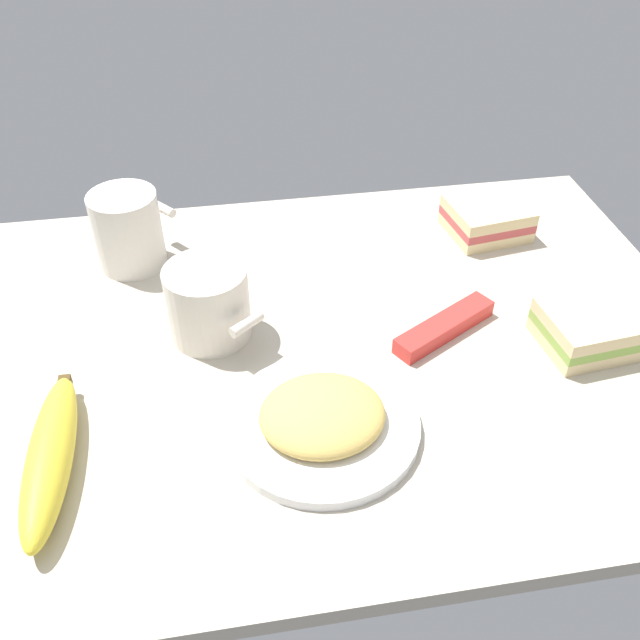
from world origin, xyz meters
The scene contains 8 objects.
tabletop centered at (0.00, 0.00, 1.00)cm, with size 90.00×64.00×2.00cm, color #BCB29E.
plate_of_food centered at (-1.98, -13.22, 3.42)cm, with size 19.39×19.39×4.00cm.
coffee_mug_black centered at (-21.43, 19.12, 7.15)cm, with size 10.45×9.87×10.02cm.
coffee_mug_milky centered at (-12.09, 3.37, 6.52)cm, with size 10.58×11.34×8.77cm.
sandwich_main centered at (26.29, 18.59, 4.20)cm, with size 11.29×10.44×4.40cm.
sandwich_side centered at (29.38, -5.51, 4.20)cm, with size 10.65×9.78×4.40cm.
banana centered at (-27.57, -14.10, 4.04)cm, with size 4.69×20.60×4.08cm.
snack_bar centered at (14.26, -1.18, 3.00)cm, with size 13.86×2.84×2.00cm, color red.
Camera 1 is at (-9.84, -59.07, 55.03)cm, focal length 39.36 mm.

